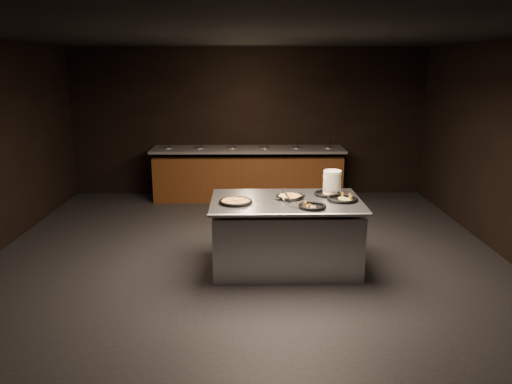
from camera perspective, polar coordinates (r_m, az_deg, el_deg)
room at (r=6.05m, az=-1.09°, el=3.79°), size 7.02×8.02×2.92m
salad_bar at (r=9.74m, az=-0.90°, el=1.75°), size 3.70×0.83×1.18m
serving_counter at (r=6.42m, az=3.41°, el=-4.98°), size 1.90×1.23×0.91m
plate_stack at (r=6.65m, az=8.70°, el=1.12°), size 0.24×0.24×0.30m
pan_veggie_whole at (r=6.14m, az=-2.35°, el=-1.09°), size 0.41×0.41×0.04m
pan_cheese_whole at (r=6.37m, az=3.92°, el=-0.53°), size 0.36×0.36×0.04m
pan_cheese_slices_a at (r=6.57m, az=8.10°, el=-0.19°), size 0.34×0.34×0.04m
pan_cheese_slices_b at (r=5.97m, az=6.45°, el=-1.62°), size 0.34×0.34×0.04m
pan_veggie_slices at (r=6.35m, az=9.85°, el=-0.78°), size 0.39×0.39×0.04m
server_left at (r=6.20m, az=3.22°, el=-0.42°), size 0.21×0.28×0.16m
server_right at (r=5.96m, az=5.12°, el=-1.05°), size 0.32×0.15×0.15m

